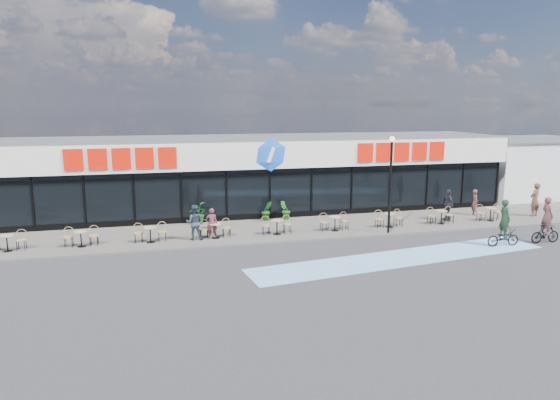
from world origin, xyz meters
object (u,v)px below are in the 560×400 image
(bistro_set_0, at_px, (8,241))
(potted_plant_mid, at_px, (267,211))
(pedestrian_a, at_px, (448,205))
(patron_left, at_px, (212,223))
(patron_right, at_px, (194,222))
(potted_plant_right, at_px, (285,210))
(cyclist_b, at_px, (546,225))
(cyclist_a, at_px, (504,230))
(lamp_post, at_px, (391,176))
(pedestrian_b, at_px, (475,202))
(pedestrian_c, at_px, (535,200))
(potted_plant_left, at_px, (197,213))

(bistro_set_0, bearing_deg, potted_plant_mid, 13.73)
(pedestrian_a, bearing_deg, patron_left, -85.76)
(patron_right, bearing_deg, potted_plant_right, -137.40)
(bistro_set_0, bearing_deg, potted_plant_right, 12.55)
(patron_right, height_order, cyclist_b, cyclist_b)
(bistro_set_0, xyz_separation_m, cyclist_a, (22.31, -4.41, 0.24))
(potted_plant_right, relative_size, cyclist_a, 0.47)
(potted_plant_right, bearing_deg, cyclist_a, -40.69)
(lamp_post, xyz_separation_m, potted_plant_right, (-4.38, 4.19, -2.40))
(potted_plant_right, relative_size, cyclist_b, 0.47)
(pedestrian_a, bearing_deg, lamp_post, -66.85)
(lamp_post, relative_size, potted_plant_right, 4.62)
(lamp_post, height_order, pedestrian_b, lamp_post)
(pedestrian_a, bearing_deg, patron_right, -85.82)
(potted_plant_mid, relative_size, cyclist_b, 0.49)
(pedestrian_c, bearing_deg, lamp_post, -10.52)
(lamp_post, height_order, pedestrian_a, lamp_post)
(potted_plant_left, distance_m, pedestrian_c, 19.61)
(bistro_set_0, relative_size, patron_left, 1.02)
(cyclist_a, bearing_deg, bistro_set_0, 168.82)
(lamp_post, bearing_deg, cyclist_b, -26.43)
(pedestrian_a, bearing_deg, pedestrian_b, 109.47)
(bistro_set_0, distance_m, patron_right, 8.31)
(pedestrian_a, bearing_deg, potted_plant_mid, -102.49)
(cyclist_a, relative_size, cyclist_b, 1.00)
(potted_plant_right, bearing_deg, lamp_post, -43.72)
(patron_left, xyz_separation_m, patron_right, (-0.84, -0.03, 0.10))
(bistro_set_0, xyz_separation_m, pedestrian_a, (22.55, 0.69, 0.43))
(potted_plant_right, relative_size, pedestrian_c, 0.54)
(bistro_set_0, bearing_deg, pedestrian_c, 0.73)
(bistro_set_0, xyz_separation_m, patron_right, (8.30, -0.11, 0.40))
(cyclist_a, bearing_deg, cyclist_b, -0.64)
(patron_left, height_order, pedestrian_b, pedestrian_b)
(potted_plant_right, distance_m, pedestrian_a, 9.21)
(cyclist_b, bearing_deg, bistro_set_0, 169.80)
(patron_right, xyz_separation_m, pedestrian_c, (19.79, 0.47, 0.12))
(pedestrian_a, distance_m, cyclist_b, 5.54)
(pedestrian_c, distance_m, cyclist_a, 7.50)
(lamp_post, relative_size, cyclist_b, 2.18)
(potted_plant_right, relative_size, patron_right, 0.62)
(potted_plant_right, height_order, cyclist_a, cyclist_a)
(bistro_set_0, distance_m, cyclist_a, 22.74)
(potted_plant_mid, relative_size, pedestrian_c, 0.57)
(patron_left, height_order, cyclist_b, cyclist_b)
(lamp_post, relative_size, pedestrian_b, 3.19)
(potted_plant_left, bearing_deg, bistro_set_0, -159.57)
(lamp_post, distance_m, potted_plant_left, 10.58)
(lamp_post, xyz_separation_m, pedestrian_c, (10.06, 1.51, -1.96))
(bistro_set_0, relative_size, cyclist_a, 0.69)
(bistro_set_0, bearing_deg, patron_right, -0.74)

